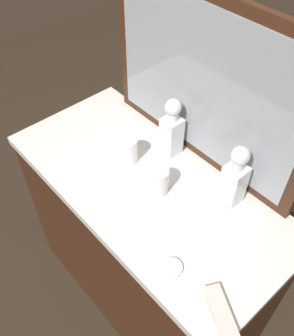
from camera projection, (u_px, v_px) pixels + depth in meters
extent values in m
plane|color=#2D2319|center=(147.00, 288.00, 2.08)|extent=(6.00, 6.00, 0.00)
cube|color=#381E11|center=(147.00, 247.00, 1.77)|extent=(1.13, 0.54, 0.84)
cube|color=silver|center=(147.00, 186.00, 1.45)|extent=(1.16, 0.56, 0.04)
cube|color=#381E11|center=(204.00, 84.00, 1.32)|extent=(0.89, 0.03, 0.65)
cube|color=gray|center=(201.00, 85.00, 1.31)|extent=(0.81, 0.01, 0.57)
cube|color=white|center=(171.00, 136.00, 1.49)|extent=(0.07, 0.07, 0.17)
cube|color=#8C4C14|center=(171.00, 140.00, 1.50)|extent=(0.06, 0.06, 0.12)
cylinder|color=white|center=(172.00, 116.00, 1.42)|extent=(0.04, 0.04, 0.03)
sphere|color=white|center=(173.00, 107.00, 1.38)|extent=(0.06, 0.06, 0.06)
cube|color=white|center=(233.00, 184.00, 1.32)|extent=(0.07, 0.07, 0.17)
cube|color=#8C4C14|center=(231.00, 190.00, 1.34)|extent=(0.06, 0.06, 0.10)
cylinder|color=white|center=(238.00, 165.00, 1.24)|extent=(0.04, 0.04, 0.03)
sphere|color=white|center=(240.00, 155.00, 1.21)|extent=(0.06, 0.06, 0.06)
cylinder|color=white|center=(159.00, 181.00, 1.37)|extent=(0.07, 0.07, 0.11)
cylinder|color=silver|center=(158.00, 189.00, 1.40)|extent=(0.07, 0.07, 0.01)
cylinder|color=white|center=(128.00, 150.00, 1.47)|extent=(0.07, 0.07, 0.11)
cylinder|color=silver|center=(129.00, 159.00, 1.51)|extent=(0.07, 0.07, 0.01)
cube|color=#B7A88C|center=(220.00, 313.00, 1.09)|extent=(0.15, 0.11, 0.01)
cube|color=beige|center=(221.00, 311.00, 1.08)|extent=(0.16, 0.12, 0.01)
cylinder|color=silver|center=(171.00, 268.00, 1.18)|extent=(0.07, 0.07, 0.01)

